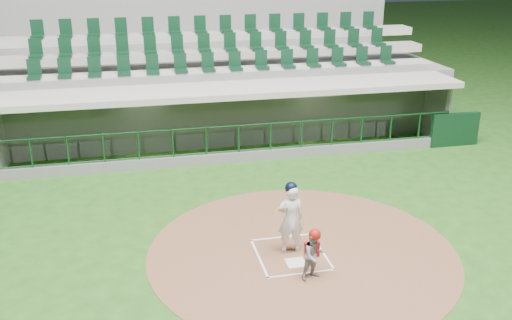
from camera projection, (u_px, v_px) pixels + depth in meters
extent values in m
plane|color=#1F4B15|center=(287.00, 249.00, 13.43)|extent=(120.00, 120.00, 0.00)
cylinder|color=brown|center=(302.00, 251.00, 13.30)|extent=(7.20, 7.20, 0.01)
cube|color=silver|center=(296.00, 263.00, 12.78)|extent=(0.43, 0.43, 0.02)
cube|color=white|center=(259.00, 258.00, 12.99)|extent=(0.05, 1.80, 0.01)
cube|color=white|center=(322.00, 251.00, 13.30)|extent=(0.05, 1.80, 0.01)
cube|color=white|center=(281.00, 237.00, 13.92)|extent=(1.55, 0.05, 0.01)
cube|color=silver|center=(302.00, 274.00, 12.37)|extent=(1.55, 0.05, 0.01)
cube|color=slate|center=(231.00, 161.00, 20.48)|extent=(15.00, 3.00, 0.10)
cube|color=slate|center=(223.00, 112.00, 21.45)|extent=(15.00, 0.20, 2.70)
cube|color=beige|center=(223.00, 106.00, 21.25)|extent=(13.50, 0.04, 0.90)
cube|color=gray|center=(2.00, 139.00, 18.45)|extent=(0.20, 3.00, 2.70)
cube|color=slate|center=(426.00, 111.00, 21.52)|extent=(0.20, 3.00, 2.70)
cube|color=#A5A195|center=(231.00, 85.00, 19.25)|extent=(15.40, 3.50, 0.20)
cube|color=slate|center=(239.00, 158.00, 18.81)|extent=(15.00, 0.15, 0.40)
cube|color=black|center=(238.00, 112.00, 18.26)|extent=(15.00, 0.01, 0.95)
cube|color=brown|center=(226.00, 145.00, 21.34)|extent=(12.75, 0.40, 0.45)
cube|color=white|center=(141.00, 92.00, 18.91)|extent=(1.30, 0.35, 0.04)
cube|color=white|center=(313.00, 83.00, 20.14)|extent=(1.30, 0.35, 0.04)
cube|color=black|center=(455.00, 130.00, 20.21)|extent=(1.80, 0.18, 1.20)
imported|color=#B0131E|center=(68.00, 141.00, 19.94)|extent=(1.17, 0.92, 1.59)
imported|color=maroon|center=(172.00, 135.00, 20.58)|extent=(0.99, 0.50, 1.62)
imported|color=#9C1011|center=(250.00, 132.00, 20.97)|extent=(0.84, 0.63, 1.55)
imported|color=#B01215|center=(320.00, 122.00, 21.78)|extent=(1.69, 0.55, 1.82)
cube|color=slate|center=(216.00, 94.00, 22.85)|extent=(17.00, 6.50, 2.50)
cube|color=#ADA79C|center=(221.00, 73.00, 21.08)|extent=(16.60, 0.95, 0.30)
cube|color=gray|center=(217.00, 54.00, 21.76)|extent=(16.60, 0.95, 0.30)
cube|color=#A6A295|center=(213.00, 36.00, 22.43)|extent=(16.60, 0.95, 0.30)
cube|color=slate|center=(203.00, 46.00, 25.43)|extent=(17.00, 0.25, 5.05)
imported|color=white|center=(290.00, 219.00, 13.03)|extent=(0.61, 0.41, 1.66)
sphere|color=black|center=(291.00, 188.00, 12.76)|extent=(0.28, 0.28, 0.28)
cylinder|color=#AF8150|center=(283.00, 208.00, 12.60)|extent=(0.58, 0.79, 0.39)
imported|color=gray|center=(314.00, 255.00, 12.04)|extent=(0.62, 0.55, 1.08)
sphere|color=maroon|center=(315.00, 235.00, 11.86)|extent=(0.26, 0.26, 0.26)
cube|color=#A1111A|center=(312.00, 249.00, 12.15)|extent=(0.32, 0.10, 0.35)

